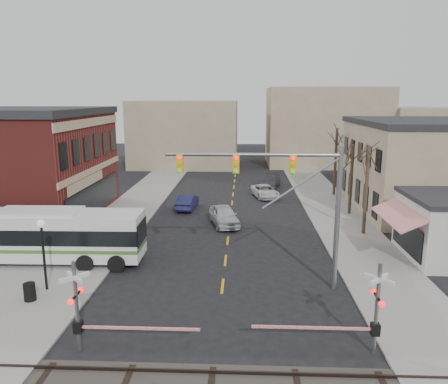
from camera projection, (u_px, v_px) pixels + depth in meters
The scene contains 18 objects.
ground at pixel (221, 302), 22.75m from camera, with size 160.00×160.00×0.00m, color black.
sidewalk_west at pixel (135, 206), 42.68m from camera, with size 5.00×60.00×0.12m, color gray.
sidewalk_east at pixel (330, 208), 41.85m from camera, with size 5.00×60.00×0.12m, color gray.
tree_east_a at pixel (366, 191), 33.26m from camera, with size 0.28×0.28×6.75m.
tree_east_b at pixel (351, 179), 39.16m from camera, with size 0.28×0.28×6.30m.
tree_east_c at pixel (335, 162), 46.86m from camera, with size 0.28×0.28×7.20m.
transit_bus at pixel (41, 235), 27.81m from camera, with size 13.05×3.09×3.35m.
traffic_signal_mast at pixel (289, 188), 23.34m from camera, with size 9.42×0.30×8.00m.
rr_crossing_west at pixel (87, 308), 17.97m from camera, with size 5.60×1.36×4.00m.
rr_crossing_east at pixel (366, 310), 17.82m from camera, with size 5.60×1.36×4.00m.
street_lamp at pixel (42, 240), 23.42m from camera, with size 0.44×0.44×3.98m.
trash_bin at pixel (30, 292), 22.63m from camera, with size 0.60×0.60×0.94m, color black.
car_a at pixel (224, 215), 36.44m from camera, with size 1.93×4.79×1.63m, color #B8B9BD.
car_b at pixel (187, 202), 41.70m from camera, with size 1.49×4.28×1.41m, color #1B1B43.
car_c at pixel (265, 191), 46.63m from camera, with size 2.18×4.73×1.31m, color silver.
car_d at pixel (270, 182), 51.66m from camera, with size 2.03×4.98×1.45m, color #39393D.
pedestrian_near at pixel (99, 249), 27.85m from camera, with size 0.64×0.42×1.74m, color #5B4C49.
pedestrian_far at pixel (77, 243), 29.28m from camera, with size 0.78×0.60×1.59m, color #36445F.
Camera 1 is at (1.12, -20.99, 10.44)m, focal length 35.00 mm.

